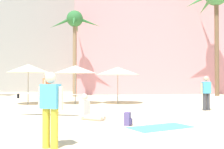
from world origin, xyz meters
TOP-DOWN VIEW (x-y plane):
  - hotel_pink at (7.99, 26.62)m, footprint 19.80×10.07m
  - palm_tree_far_left at (-1.86, 19.37)m, footprint 4.61×4.44m
  - palm_tree_left at (11.11, 18.54)m, footprint 6.04×6.24m
  - cafe_umbrella_0 at (-1.68, 11.79)m, footprint 2.57×2.57m
  - cafe_umbrella_1 at (0.93, 11.66)m, footprint 2.69×2.69m
  - cafe_umbrella_2 at (-4.48, 11.71)m, footprint 2.49×2.49m
  - beach_towel at (1.07, 3.18)m, footprint 2.17×1.64m
  - backpack at (0.13, 3.69)m, footprint 0.31×0.34m
  - person_mid_left at (-2.77, 6.40)m, footprint 3.01×1.28m
  - person_far_left at (-2.03, 1.01)m, footprint 0.59×0.37m
  - person_near_right at (4.64, 7.45)m, footprint 0.61×0.28m
  - person_near_left at (-1.10, 5.14)m, footprint 0.98×0.88m

SIDE VIEW (x-z plane):
  - beach_towel at x=1.07m, z-range 0.00..0.01m
  - backpack at x=0.13m, z-range -0.01..0.41m
  - person_near_left at x=-1.10m, z-range -0.15..0.81m
  - person_far_left at x=-2.03m, z-range 0.08..1.71m
  - person_near_right at x=4.64m, z-range 0.08..1.72m
  - person_mid_left at x=-2.77m, z-range 0.05..1.85m
  - cafe_umbrella_1 at x=0.93m, z-range 0.89..3.16m
  - cafe_umbrella_0 at x=-1.68m, z-range 0.94..3.30m
  - cafe_umbrella_2 at x=-4.48m, z-range 0.95..3.37m
  - palm_tree_far_left at x=-1.86m, z-range 2.43..10.12m
  - hotel_pink at x=7.99m, z-range 0.00..16.90m
  - palm_tree_left at x=11.11m, z-range 3.59..14.12m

